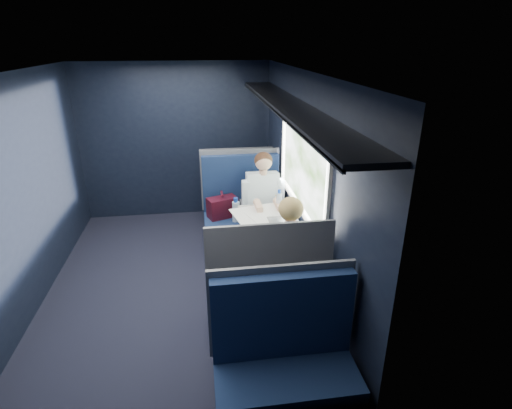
{
  "coord_description": "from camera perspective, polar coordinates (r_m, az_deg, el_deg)",
  "views": [
    {
      "loc": [
        0.34,
        -3.87,
        2.58
      ],
      "look_at": [
        0.9,
        0.0,
        0.95
      ],
      "focal_mm": 28.0,
      "sensor_mm": 36.0,
      "label": 1
    }
  ],
  "objects": [
    {
      "name": "cup",
      "position": [
        4.69,
        4.36,
        -0.04
      ],
      "size": [
        0.06,
        0.06,
        0.08
      ],
      "primitive_type": "cylinder",
      "color": "white",
      "rests_on": "table"
    },
    {
      "name": "laptop",
      "position": [
        4.31,
        3.97,
        -1.86
      ],
      "size": [
        0.23,
        0.3,
        0.22
      ],
      "color": "silver",
      "rests_on": "table"
    },
    {
      "name": "room_shell",
      "position": [
        4.04,
        -12.48,
        6.23
      ],
      "size": [
        3.0,
        4.4,
        2.4
      ],
      "color": "black",
      "rests_on": "ground"
    },
    {
      "name": "seat_bay_near",
      "position": [
        5.24,
        -2.08,
        -1.72
      ],
      "size": [
        1.04,
        0.62,
        1.26
      ],
      "color": "#0D1A3C",
      "rests_on": "ground"
    },
    {
      "name": "bottle_small",
      "position": [
        4.65,
        3.32,
        0.63
      ],
      "size": [
        0.07,
        0.07,
        0.23
      ],
      "color": "silver",
      "rests_on": "table"
    },
    {
      "name": "woman",
      "position": [
        3.75,
        4.62,
        -7.09
      ],
      "size": [
        0.53,
        0.56,
        1.32
      ],
      "color": "black",
      "rests_on": "ground"
    },
    {
      "name": "man",
      "position": [
        4.99,
        1.12,
        0.72
      ],
      "size": [
        0.53,
        0.56,
        1.32
      ],
      "color": "black",
      "rests_on": "ground"
    },
    {
      "name": "seat_row_back",
      "position": [
        3.05,
        4.26,
        -22.88
      ],
      "size": [
        1.04,
        0.51,
        1.16
      ],
      "color": "#0D1A3C",
      "rests_on": "ground"
    },
    {
      "name": "ground",
      "position": [
        4.67,
        -11.23,
        -11.51
      ],
      "size": [
        2.8,
        4.2,
        0.01
      ],
      "primitive_type": "cube",
      "color": "black"
    },
    {
      "name": "seat_row_front",
      "position": [
        6.09,
        -2.9,
        1.7
      ],
      "size": [
        1.04,
        0.51,
        1.16
      ],
      "color": "#0D1A3C",
      "rests_on": "ground"
    },
    {
      "name": "seat_bay_far",
      "position": [
        3.73,
        1.2,
        -12.84
      ],
      "size": [
        1.04,
        0.62,
        1.26
      ],
      "color": "#0D1A3C",
      "rests_on": "ground"
    },
    {
      "name": "papers",
      "position": [
        4.39,
        1.11,
        -2.16
      ],
      "size": [
        0.72,
        0.91,
        0.01
      ],
      "primitive_type": "cube",
      "rotation": [
        0.0,
        0.0,
        0.22
      ],
      "color": "white",
      "rests_on": "table"
    },
    {
      "name": "table",
      "position": [
        4.38,
        1.72,
        -3.37
      ],
      "size": [
        0.62,
        1.0,
        0.74
      ],
      "color": "#54565E",
      "rests_on": "ground"
    }
  ]
}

